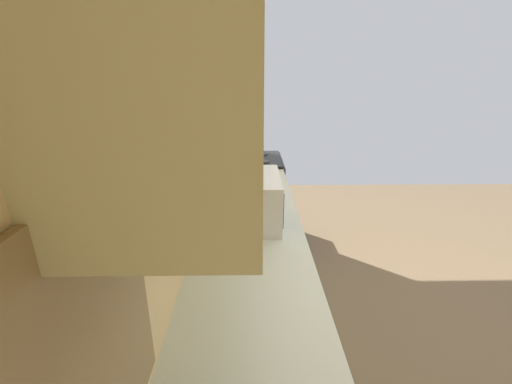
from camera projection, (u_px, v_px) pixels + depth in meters
name	position (u px, v px, depth m)	size (l,w,h in m)	color
ground_plane	(429.00, 337.00, 2.31)	(6.56, 6.56, 0.00)	brown
wall_back	(185.00, 141.00, 1.81)	(4.22, 0.12, 2.76)	#F2CC89
counter_run	(250.00, 338.00, 1.72)	(3.20, 0.61, 0.88)	beige
upper_cabinets	(213.00, 51.00, 1.25)	(1.95, 0.31, 0.66)	beige
window_back_wall	(85.00, 367.00, 0.58)	(0.59, 0.02, 0.61)	#997A4C
oven_range	(252.00, 199.00, 3.53)	(0.69, 0.63, 1.06)	black
microwave	(247.00, 199.00, 1.96)	(0.48, 0.40, 0.29)	white
bowl	(254.00, 174.00, 2.81)	(0.15, 0.15, 0.07)	#D84C47
kettle	(255.00, 181.00, 2.48)	(0.22, 0.16, 0.18)	red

